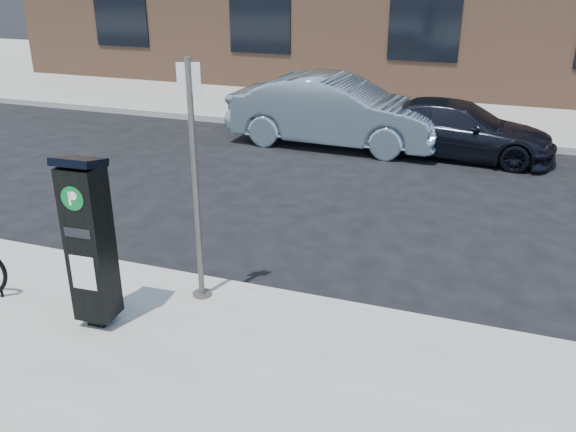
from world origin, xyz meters
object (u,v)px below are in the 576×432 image
at_px(sign_pole, 195,186).
at_px(parking_kiosk, 90,241).
at_px(car_dark, 458,129).
at_px(car_silver, 335,111).

bearing_deg(sign_pole, parking_kiosk, -152.69).
bearing_deg(sign_pole, car_dark, 50.97).
bearing_deg(parking_kiosk, car_dark, 66.90).
relative_size(car_silver, car_dark, 1.18).
xyz_separation_m(parking_kiosk, car_silver, (0.38, 8.34, -0.37)).
distance_m(parking_kiosk, car_silver, 8.36).
height_order(parking_kiosk, car_dark, parking_kiosk).
height_order(parking_kiosk, car_silver, parking_kiosk).
distance_m(sign_pole, car_silver, 7.47).
relative_size(sign_pole, car_silver, 0.60).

